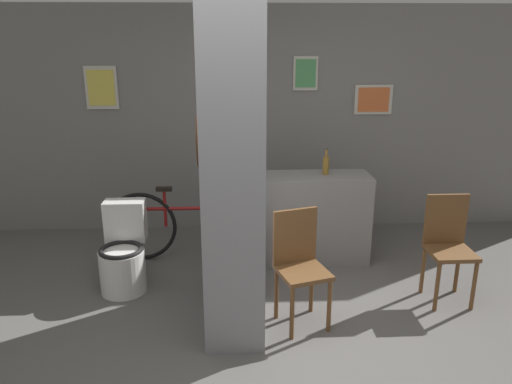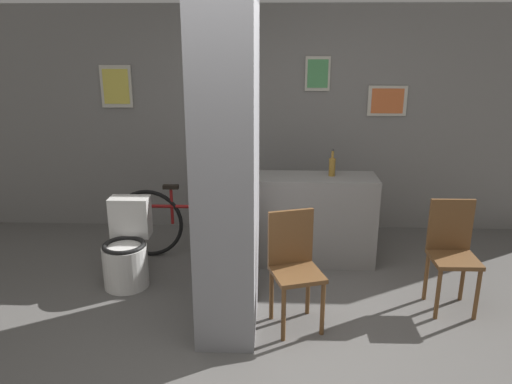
{
  "view_description": "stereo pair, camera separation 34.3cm",
  "coord_description": "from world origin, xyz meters",
  "px_view_note": "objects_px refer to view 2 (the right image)",
  "views": [
    {
      "loc": [
        -0.13,
        -3.17,
        2.27
      ],
      "look_at": [
        0.06,
        0.99,
        0.95
      ],
      "focal_mm": 35.0,
      "sensor_mm": 36.0,
      "label": 1
    },
    {
      "loc": [
        0.22,
        -3.18,
        2.27
      ],
      "look_at": [
        0.06,
        0.99,
        0.95
      ],
      "focal_mm": 35.0,
      "sensor_mm": 36.0,
      "label": 2
    }
  ],
  "objects_px": {
    "chair_by_doorway": "(452,250)",
    "bicycle": "(197,223)",
    "chair_near_pillar": "(294,264)",
    "bottle_tall": "(332,166)",
    "toilet": "(127,251)"
  },
  "relations": [
    {
      "from": "chair_by_doorway",
      "to": "bottle_tall",
      "type": "xyz_separation_m",
      "value": [
        -0.94,
        0.88,
        0.5
      ]
    },
    {
      "from": "chair_by_doorway",
      "to": "bicycle",
      "type": "xyz_separation_m",
      "value": [
        -2.32,
        0.92,
        -0.14
      ]
    },
    {
      "from": "bicycle",
      "to": "chair_by_doorway",
      "type": "bearing_deg",
      "value": -21.65
    },
    {
      "from": "chair_near_pillar",
      "to": "bicycle",
      "type": "distance_m",
      "value": 1.58
    },
    {
      "from": "bicycle",
      "to": "bottle_tall",
      "type": "distance_m",
      "value": 1.52
    },
    {
      "from": "chair_near_pillar",
      "to": "toilet",
      "type": "bearing_deg",
      "value": 140.25
    },
    {
      "from": "chair_near_pillar",
      "to": "bottle_tall",
      "type": "height_order",
      "value": "bottle_tall"
    },
    {
      "from": "chair_by_doorway",
      "to": "bicycle",
      "type": "relative_size",
      "value": 0.53
    },
    {
      "from": "bicycle",
      "to": "bottle_tall",
      "type": "bearing_deg",
      "value": -1.64
    },
    {
      "from": "bottle_tall",
      "to": "chair_by_doorway",
      "type": "bearing_deg",
      "value": -43.07
    },
    {
      "from": "bottle_tall",
      "to": "chair_near_pillar",
      "type": "bearing_deg",
      "value": -108.79
    },
    {
      "from": "toilet",
      "to": "bicycle",
      "type": "relative_size",
      "value": 0.44
    },
    {
      "from": "toilet",
      "to": "bicycle",
      "type": "height_order",
      "value": "bicycle"
    },
    {
      "from": "toilet",
      "to": "bicycle",
      "type": "xyz_separation_m",
      "value": [
        0.58,
        0.6,
        0.06
      ]
    },
    {
      "from": "chair_by_doorway",
      "to": "chair_near_pillar",
      "type": "bearing_deg",
      "value": -167.2
    }
  ]
}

